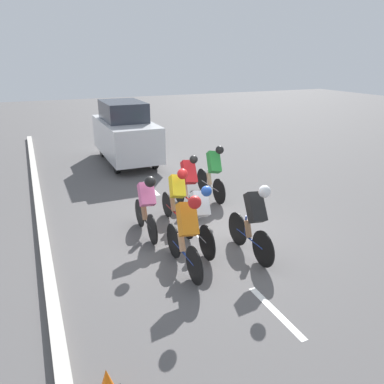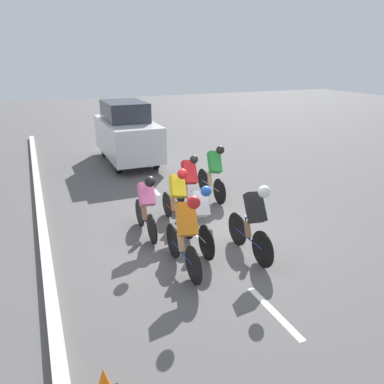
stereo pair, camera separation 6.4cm
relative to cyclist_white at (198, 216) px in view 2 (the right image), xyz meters
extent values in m
plane|color=#565454|center=(-0.26, -0.54, -0.75)|extent=(60.00, 60.00, 0.00)
cube|color=white|center=(-0.26, 2.34, -0.75)|extent=(0.12, 1.40, 0.01)
cube|color=white|center=(-0.26, -0.86, -0.75)|extent=(0.12, 1.40, 0.01)
cube|color=white|center=(-0.26, -4.06, -0.75)|extent=(0.12, 1.40, 0.01)
cube|color=beige|center=(2.94, -0.86, -0.68)|extent=(0.20, 24.79, 0.14)
cylinder|color=black|center=(0.02, -0.56, -0.40)|extent=(0.03, 0.71, 0.71)
cylinder|color=black|center=(0.02, 0.42, -0.40)|extent=(0.03, 0.71, 0.71)
cylinder|color=#B7B7BC|center=(0.02, -0.07, -0.40)|extent=(0.04, 0.98, 0.04)
cylinder|color=#B7B7BC|center=(0.02, -0.24, -0.19)|extent=(0.04, 0.04, 0.42)
cylinder|color=#1999D8|center=(0.02, -0.12, -0.30)|extent=(0.07, 0.07, 0.16)
cylinder|color=#DBAD84|center=(0.02, -0.14, -0.22)|extent=(0.12, 0.23, 0.36)
cube|color=white|center=(-0.01, 0.03, 0.27)|extent=(0.38, 0.45, 0.56)
sphere|color=blue|center=(-0.04, 0.25, 0.61)|extent=(0.21, 0.21, 0.21)
cylinder|color=black|center=(0.58, 0.07, -0.41)|extent=(0.03, 0.70, 0.70)
cylinder|color=black|center=(0.58, 1.09, -0.41)|extent=(0.03, 0.70, 0.70)
cylinder|color=navy|center=(0.58, 0.58, -0.41)|extent=(0.04, 1.01, 0.04)
cylinder|color=navy|center=(0.58, 0.40, -0.20)|extent=(0.04, 0.04, 0.42)
cylinder|color=green|center=(0.58, 0.53, -0.31)|extent=(0.07, 0.07, 0.16)
cylinder|color=tan|center=(0.58, 0.51, -0.23)|extent=(0.12, 0.23, 0.36)
cube|color=orange|center=(0.54, 0.68, 0.31)|extent=(0.40, 0.50, 0.64)
sphere|color=red|center=(0.50, 0.90, 0.70)|extent=(0.23, 0.23, 0.23)
cylinder|color=black|center=(-0.85, 0.12, -0.40)|extent=(0.03, 0.71, 0.71)
cylinder|color=black|center=(-0.85, 1.08, -0.40)|extent=(0.03, 0.71, 0.71)
cylinder|color=navy|center=(-0.85, 0.60, -0.40)|extent=(0.04, 0.96, 0.04)
cylinder|color=navy|center=(-0.85, 0.43, -0.19)|extent=(0.04, 0.04, 0.42)
cylinder|color=white|center=(-0.85, 0.55, -0.30)|extent=(0.07, 0.07, 0.16)
cylinder|color=#9E704C|center=(-0.85, 0.53, -0.22)|extent=(0.12, 0.23, 0.36)
cube|color=black|center=(-0.87, 0.70, 0.31)|extent=(0.38, 0.50, 0.62)
sphere|color=white|center=(-0.90, 0.92, 0.70)|extent=(0.23, 0.23, 0.23)
cylinder|color=black|center=(0.02, -1.85, -0.43)|extent=(0.03, 0.64, 0.64)
cylinder|color=black|center=(0.02, -0.83, -0.43)|extent=(0.03, 0.64, 0.64)
cylinder|color=red|center=(0.02, -1.34, -0.43)|extent=(0.04, 1.02, 0.04)
cylinder|color=red|center=(0.02, -1.52, -0.22)|extent=(0.04, 0.04, 0.42)
cylinder|color=green|center=(0.02, -1.39, -0.33)|extent=(0.07, 0.07, 0.16)
cylinder|color=tan|center=(0.02, -1.42, -0.25)|extent=(0.12, 0.23, 0.36)
cube|color=yellow|center=(-0.02, -1.24, 0.23)|extent=(0.41, 0.45, 0.58)
sphere|color=red|center=(-0.07, -1.02, 0.59)|extent=(0.24, 0.24, 0.24)
cylinder|color=black|center=(-1.56, -3.14, -0.40)|extent=(0.03, 0.70, 0.70)
cylinder|color=black|center=(-1.56, -2.10, -0.40)|extent=(0.03, 0.70, 0.70)
cylinder|color=#B7B7BC|center=(-1.56, -2.62, -0.40)|extent=(0.04, 1.05, 0.04)
cylinder|color=#B7B7BC|center=(-1.56, -2.80, -0.19)|extent=(0.04, 0.04, 0.42)
cylinder|color=#1999D8|center=(-1.56, -2.67, -0.30)|extent=(0.07, 0.07, 0.16)
cylinder|color=#DBAD84|center=(-1.56, -2.70, -0.22)|extent=(0.12, 0.23, 0.36)
cube|color=green|center=(-1.61, -2.52, 0.30)|extent=(0.42, 0.50, 0.64)
sphere|color=black|center=(-1.66, -2.30, 0.69)|extent=(0.22, 0.22, 0.22)
cylinder|color=black|center=(0.80, -1.58, -0.42)|extent=(0.03, 0.66, 0.66)
cylinder|color=black|center=(0.80, -0.63, -0.42)|extent=(0.03, 0.66, 0.66)
cylinder|color=black|center=(0.80, -1.11, -0.42)|extent=(0.04, 0.96, 0.04)
cylinder|color=black|center=(0.80, -1.27, -0.21)|extent=(0.04, 0.04, 0.42)
cylinder|color=#1999D8|center=(0.80, -1.16, -0.32)|extent=(0.07, 0.07, 0.16)
cylinder|color=#9E704C|center=(0.80, -1.18, -0.24)|extent=(0.12, 0.23, 0.36)
cube|color=pink|center=(0.78, -1.01, 0.24)|extent=(0.36, 0.45, 0.54)
sphere|color=black|center=(0.76, -0.79, 0.59)|extent=(0.23, 0.23, 0.23)
cylinder|color=black|center=(-0.59, -2.56, -0.41)|extent=(0.03, 0.70, 0.70)
cylinder|color=black|center=(-0.59, -1.51, -0.41)|extent=(0.03, 0.70, 0.70)
cylinder|color=red|center=(-0.59, -2.04, -0.41)|extent=(0.04, 1.04, 0.04)
cylinder|color=red|center=(-0.59, -2.22, -0.20)|extent=(0.04, 0.04, 0.42)
cylinder|color=white|center=(-0.59, -2.09, -0.31)|extent=(0.07, 0.07, 0.16)
cylinder|color=beige|center=(-0.59, -2.11, -0.23)|extent=(0.12, 0.23, 0.36)
cube|color=red|center=(-0.62, -1.94, 0.30)|extent=(0.38, 0.50, 0.62)
sphere|color=black|center=(-0.65, -1.72, 0.69)|extent=(0.20, 0.20, 0.20)
cylinder|color=black|center=(-1.03, -6.02, -0.43)|extent=(0.14, 0.64, 0.64)
cylinder|color=black|center=(0.33, -6.02, -0.43)|extent=(0.14, 0.64, 0.64)
cylinder|color=black|center=(-1.03, -8.48, -0.43)|extent=(0.14, 0.64, 0.64)
cylinder|color=black|center=(0.33, -8.48, -0.43)|extent=(0.14, 0.64, 0.64)
cube|color=silver|center=(-0.35, -7.25, 0.18)|extent=(1.70, 3.97, 1.24)
cube|color=#2D333D|center=(-0.35, -7.45, 1.14)|extent=(1.39, 2.18, 0.68)
camera|label=1|loc=(2.91, 6.29, 3.04)|focal=35.00mm
camera|label=2|loc=(2.85, 6.31, 3.04)|focal=35.00mm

